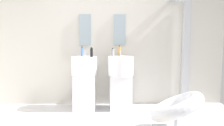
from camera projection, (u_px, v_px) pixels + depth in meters
The scene contains 11 objects.
rear_partition at pixel (102, 39), 4.82m from camera, with size 4.80×0.10×2.60m, color beige.
pedestal_sink_left at pixel (84, 81), 4.50m from camera, with size 0.47×0.47×1.08m.
pedestal_sink_right at pixel (121, 81), 4.52m from camera, with size 0.47×0.47×1.08m.
vanity_mirror_left at pixel (85, 30), 4.71m from camera, with size 0.22×0.03×0.59m, color #8C9EA8.
vanity_mirror_right at pixel (120, 30), 4.74m from camera, with size 0.22×0.03×0.59m, color #8C9EA8.
shower_column at pixel (185, 50), 4.78m from camera, with size 0.49×0.24×2.05m.
lounge_chair at pixel (176, 110), 3.38m from camera, with size 1.03×1.02×0.65m.
soap_bottle_black at pixel (92, 52), 4.43m from camera, with size 0.05×0.05×0.17m.
soap_bottle_amber at pixel (120, 51), 4.62m from camera, with size 0.05×0.05×0.20m.
soap_bottle_blue at pixel (82, 52), 4.55m from camera, with size 0.04×0.04×0.18m.
soap_bottle_grey at pixel (113, 52), 4.54m from camera, with size 0.05×0.05×0.16m.
Camera 1 is at (0.02, -3.19, 1.39)m, focal length 39.29 mm.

